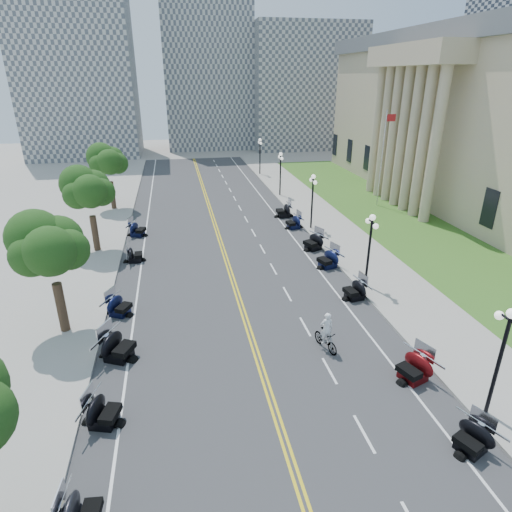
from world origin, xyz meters
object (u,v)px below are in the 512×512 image
bicycle (326,340)px  cyclist_rider (327,315)px  flagpole (382,160)px  motorcycle_n_3 (473,437)px  civic_building (508,119)px

bicycle → cyclist_rider: 1.46m
flagpole → motorcycle_n_3: (-11.19, -31.50, -4.37)m
civic_building → motorcycle_n_3: bearing=-128.7°
motorcycle_n_3 → cyclist_rider: cyclist_rider is taller
civic_building → bicycle: civic_building is taller
cyclist_rider → flagpole: bearing=-120.7°
motorcycle_n_3 → cyclist_rider: bearing=-179.8°
civic_building → bicycle: (-28.42, -24.26, -8.34)m
bicycle → cyclist_rider: cyclist_rider is taller
motorcycle_n_3 → flagpole: bearing=136.7°
civic_building → bicycle: bearing=-139.5°
flagpole → bicycle: flagpole is taller
flagpole → bicycle: 28.57m
civic_building → flagpole: bearing=180.0°
civic_building → bicycle: size_ratio=27.28×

